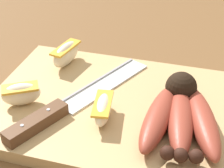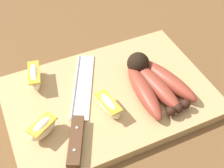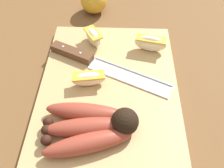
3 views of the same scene
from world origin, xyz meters
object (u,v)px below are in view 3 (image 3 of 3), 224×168
chefs_knife (91,61)px  whole_apple (94,0)px  apple_wedge_near (150,43)px  apple_wedge_far (93,37)px  banana_bunch (93,126)px  apple_wedge_middle (89,79)px

chefs_knife → whole_apple: whole_apple is taller
apple_wedge_near → whole_apple: bearing=-141.5°
whole_apple → apple_wedge_far: bearing=4.3°
chefs_knife → apple_wedge_near: (-0.05, 0.13, 0.01)m
banana_bunch → apple_wedge_middle: size_ratio=2.36×
apple_wedge_near → apple_wedge_far: (-0.02, -0.13, -0.00)m
banana_bunch → whole_apple: 0.39m
whole_apple → apple_wedge_near: bearing=38.5°
apple_wedge_near → apple_wedge_far: 0.13m
banana_bunch → whole_apple: whole_apple is taller
apple_wedge_middle → apple_wedge_far: apple_wedge_far is taller
chefs_knife → apple_wedge_middle: (0.06, 0.00, 0.01)m
banana_bunch → apple_wedge_far: bearing=-175.4°
apple_wedge_near → apple_wedge_far: size_ratio=1.21×
apple_wedge_near → whole_apple: (-0.18, -0.14, -0.00)m
chefs_knife → apple_wedge_far: bearing=-179.7°
chefs_knife → apple_wedge_far: 0.07m
banana_bunch → apple_wedge_far: banana_bunch is taller
chefs_knife → apple_wedge_middle: bearing=1.1°
apple_wedge_far → whole_apple: size_ratio=0.73×
chefs_knife → banana_bunch: bearing=6.3°
banana_bunch → apple_wedge_near: size_ratio=2.23×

